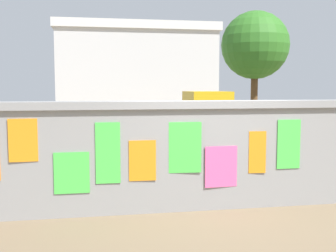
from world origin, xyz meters
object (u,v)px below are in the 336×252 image
object	(u,v)px
motorcycle	(273,159)
auto_rickshaw_truck	(238,122)
person_walking	(311,128)
tree_roadside	(255,46)
car_parked	(76,136)
person_bystander	(219,140)

from	to	relation	value
motorcycle	auto_rickshaw_truck	bearing A→B (deg)	80.98
person_walking	tree_roadside	bearing A→B (deg)	79.59
auto_rickshaw_truck	motorcycle	distance (m)	4.03
tree_roadside	car_parked	bearing A→B (deg)	-142.39
auto_rickshaw_truck	car_parked	world-z (taller)	auto_rickshaw_truck
person_bystander	person_walking	bearing A→B (deg)	32.39
auto_rickshaw_truck	person_walking	bearing A→B (deg)	-72.42
motorcycle	car_parked	bearing A→B (deg)	147.67
person_walking	tree_roadside	size ratio (longest dim) A/B	0.32
motorcycle	tree_roadside	bearing A→B (deg)	70.94
tree_roadside	motorcycle	bearing A→B (deg)	-109.06
car_parked	tree_roadside	distance (m)	9.28
auto_rickshaw_truck	person_walking	xyz separation A→B (m)	(0.89, -2.79, 0.09)
motorcycle	tree_roadside	xyz separation A→B (m)	(2.78, 8.04, 3.19)
car_parked	auto_rickshaw_truck	bearing A→B (deg)	15.02
person_walking	tree_roadside	xyz separation A→B (m)	(1.26, 6.88, 2.67)
motorcycle	person_walking	bearing A→B (deg)	37.48
auto_rickshaw_truck	motorcycle	size ratio (longest dim) A/B	1.90
auto_rickshaw_truck	tree_roadside	size ratio (longest dim) A/B	0.72
auto_rickshaw_truck	motorcycle	xyz separation A→B (m)	(-0.63, -3.96, -0.44)
person_walking	motorcycle	bearing A→B (deg)	-142.52
motorcycle	tree_roadside	size ratio (longest dim) A/B	0.38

